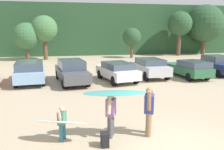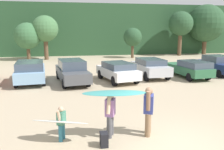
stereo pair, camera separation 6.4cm
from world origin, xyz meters
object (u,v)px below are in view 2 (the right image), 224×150
Objects in this scene: person_adult at (110,112)px; person_child at (61,121)px; person_companion at (148,108)px; parked_car_forest_green at (189,68)px; backpack_dropped at (104,139)px; parked_car_navy at (218,65)px; surfboard_teal at (114,93)px; surfboard_white at (60,122)px; parked_car_white at (118,71)px; parked_car_dark_gray at (72,71)px; parked_car_silver at (150,67)px; parked_car_sky_blue at (31,71)px.

person_adult reaches higher than person_child.
person_child is 0.69× the size of person_companion.
parked_car_forest_green is 12.67m from backpack_dropped.
parked_car_navy is 14.73m from surfboard_teal.
backpack_dropped is (1.36, -0.55, -0.47)m from surfboard_white.
surfboard_teal reaches higher than parked_car_white.
parked_car_navy reaches higher than parked_car_forest_green.
parked_car_dark_gray is at bearing -73.82° from surfboard_white.
parked_car_white is at bearing -89.88° from person_child.
parked_car_silver is at bearing -86.61° from person_companion.
parked_car_sky_blue is 10.78m from backpack_dropped.
surfboard_teal is at bearing 133.98° from parked_car_forest_green.
backpack_dropped is at bearing 176.10° from parked_car_dark_gray.
person_companion is at bearing 18.60° from backpack_dropped.
parked_car_sky_blue is at bearing 110.03° from backpack_dropped.
parked_car_dark_gray reaches higher than person_adult.
person_companion is at bearing 157.31° from parked_car_silver.
surfboard_white is (2.33, -9.56, -0.12)m from parked_car_sky_blue.
surfboard_white is (-0.04, -0.11, 0.03)m from person_child.
backpack_dropped is (-0.44, -0.56, -1.35)m from surfboard_teal.
surfboard_teal is (4.13, -9.55, 0.76)m from parked_car_sky_blue.
parked_car_white is 9.47× the size of backpack_dropped.
parked_car_navy is 3.56× the size of person_child.
parked_car_silver is at bearing -90.81° from parked_car_dark_gray.
parked_car_sky_blue is 10.95m from person_companion.
parked_car_dark_gray reaches higher than parked_car_forest_green.
backpack_dropped is at bearing 129.63° from parked_car_navy.
parked_car_forest_green is 2.83× the size of person_adult.
surfboard_white is (-9.47, -9.17, -0.03)m from parked_car_forest_green.
parked_car_navy is at bearing -79.77° from parked_car_forest_green.
backpack_dropped is at bearing -165.98° from parked_car_sky_blue.
parked_car_white is 8.87m from parked_car_navy.
person_child is at bearing 144.20° from parked_car_white.
parked_car_white is 1.01× the size of parked_car_navy.
person_child is at bearing 127.75° from parked_car_forest_green.
backpack_dropped is at bearing 152.95° from parked_car_white.
parked_car_navy is 16.08m from surfboard_white.
parked_car_silver is at bearing -109.07° from surfboard_teal.
parked_car_sky_blue is 1.12× the size of parked_car_silver.
parked_car_silver is 10.49m from person_companion.
backpack_dropped is at bearing 58.23° from surfboard_teal.
parked_car_sky_blue reaches higher than parked_car_forest_green.
person_adult is 1.33m from person_companion.
parked_car_forest_green is at bearing -106.38° from parked_car_silver.
parked_car_navy reaches higher than person_child.
person_child is (-9.43, -9.06, -0.06)m from parked_car_forest_green.
parked_car_forest_green is at bearing -116.46° from surfboard_white.
parked_car_white is 2.68× the size of person_adult.
parked_car_forest_green reaches higher than person_child.
parked_car_forest_green is 2.04× the size of surfboard_teal.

